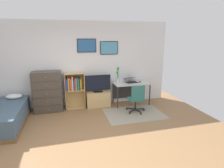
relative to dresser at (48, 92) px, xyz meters
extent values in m
plane|color=#936B44|center=(0.91, -2.15, -0.62)|extent=(7.20, 7.20, 0.00)
cube|color=white|center=(0.91, 0.28, 0.73)|extent=(6.12, 0.06, 2.70)
cube|color=black|center=(1.25, 0.23, 1.33)|extent=(0.59, 0.02, 0.42)
cube|color=#285B93|center=(1.25, 0.22, 1.33)|extent=(0.55, 0.01, 0.38)
cube|color=black|center=(1.97, 0.23, 1.25)|extent=(0.59, 0.02, 0.42)
cube|color=#4C93B7|center=(1.97, 0.22, 1.25)|extent=(0.55, 0.01, 0.38)
cube|color=#9E937F|center=(2.44, -0.89, -0.61)|extent=(1.70, 1.20, 0.01)
ellipsoid|color=white|center=(-0.91, -0.06, -0.05)|extent=(0.45, 0.29, 0.14)
cube|color=#4C4238|center=(0.00, 0.01, 0.00)|extent=(0.84, 0.42, 1.23)
cube|color=#493F35|center=(0.00, -0.21, -0.49)|extent=(0.80, 0.01, 0.22)
sphere|color=#A59E8C|center=(0.00, -0.23, -0.49)|extent=(0.03, 0.03, 0.03)
cube|color=#493F35|center=(0.00, -0.21, -0.24)|extent=(0.80, 0.01, 0.22)
sphere|color=#A59E8C|center=(0.00, -0.23, -0.24)|extent=(0.03, 0.03, 0.03)
cube|color=#493F35|center=(0.00, -0.21, 0.00)|extent=(0.80, 0.01, 0.22)
sphere|color=#A59E8C|center=(0.00, -0.23, 0.00)|extent=(0.03, 0.03, 0.03)
cube|color=#493F35|center=(0.00, -0.21, 0.24)|extent=(0.80, 0.01, 0.22)
sphere|color=#A59E8C|center=(0.00, -0.23, 0.24)|extent=(0.03, 0.03, 0.03)
cube|color=#493F35|center=(0.00, -0.21, 0.49)|extent=(0.80, 0.01, 0.22)
sphere|color=#A59E8C|center=(0.00, -0.23, 0.49)|extent=(0.03, 0.03, 0.03)
cube|color=tan|center=(0.51, 0.07, -0.05)|extent=(0.02, 0.30, 1.13)
cube|color=tan|center=(1.11, 0.07, -0.05)|extent=(0.02, 0.30, 1.13)
cube|color=tan|center=(0.81, 0.07, -0.61)|extent=(0.61, 0.30, 0.02)
cube|color=tan|center=(0.81, 0.07, -0.03)|extent=(0.58, 0.30, 0.02)
cube|color=tan|center=(0.81, 0.07, 0.50)|extent=(0.58, 0.30, 0.02)
cube|color=tan|center=(0.81, 0.21, -0.05)|extent=(0.61, 0.01, 1.13)
cube|color=#8C388C|center=(0.54, 0.03, 0.19)|extent=(0.02, 0.21, 0.43)
cube|color=#1E519E|center=(0.58, 0.04, 0.16)|extent=(0.04, 0.23, 0.36)
cube|color=gold|center=(0.62, 0.04, 0.18)|extent=(0.03, 0.22, 0.40)
cube|color=red|center=(0.66, 0.04, 0.19)|extent=(0.03, 0.23, 0.41)
cube|color=orange|center=(0.70, 0.04, 0.16)|extent=(0.04, 0.23, 0.37)
cube|color=white|center=(0.74, 0.03, 0.20)|extent=(0.03, 0.21, 0.43)
cube|color=#1E519E|center=(0.78, 0.04, 0.14)|extent=(0.03, 0.24, 0.32)
cube|color=red|center=(0.82, 0.03, 0.18)|extent=(0.03, 0.21, 0.39)
cube|color=gold|center=(0.85, 0.04, 0.17)|extent=(0.02, 0.24, 0.38)
cube|color=#1E519E|center=(0.89, 0.02, 0.19)|extent=(0.03, 0.18, 0.42)
cube|color=#2D8C4C|center=(0.93, 0.02, 0.16)|extent=(0.03, 0.20, 0.37)
cube|color=black|center=(0.96, 0.02, 0.20)|extent=(0.02, 0.19, 0.43)
cube|color=gold|center=(0.99, 0.01, 0.15)|extent=(0.03, 0.17, 0.35)
cube|color=tan|center=(1.54, 0.02, -0.37)|extent=(0.76, 0.40, 0.49)
cube|color=tan|center=(1.54, -0.19, -0.37)|extent=(0.76, 0.01, 0.02)
cube|color=black|center=(1.54, 0.00, -0.12)|extent=(0.28, 0.16, 0.02)
cube|color=black|center=(1.54, 0.00, -0.08)|extent=(0.06, 0.04, 0.05)
cube|color=black|center=(1.54, 0.00, 0.18)|extent=(0.82, 0.02, 0.50)
cube|color=black|center=(1.54, -0.02, 0.18)|extent=(0.79, 0.01, 0.47)
cube|color=silver|center=(2.64, -0.09, 0.11)|extent=(1.16, 0.61, 0.03)
cube|color=#2D2D30|center=(2.09, -0.36, -0.26)|extent=(0.03, 0.03, 0.71)
cube|color=#2D2D30|center=(3.19, -0.36, -0.26)|extent=(0.03, 0.03, 0.71)
cube|color=#2D2D30|center=(2.09, 0.19, -0.26)|extent=(0.03, 0.03, 0.71)
cube|color=#2D2D30|center=(3.19, 0.19, -0.26)|extent=(0.03, 0.03, 0.71)
cube|color=#2D2D30|center=(2.64, 0.21, -0.22)|extent=(1.10, 0.02, 0.50)
cylinder|color=#232326|center=(2.83, -0.75, -0.59)|extent=(0.05, 0.05, 0.05)
cube|color=#232326|center=(2.69, -0.74, -0.55)|extent=(0.28, 0.05, 0.02)
cylinder|color=#232326|center=(2.65, -0.47, -0.59)|extent=(0.05, 0.05, 0.05)
cube|color=#232326|center=(2.60, -0.60, -0.55)|extent=(0.13, 0.27, 0.02)
cylinder|color=#232326|center=(2.33, -0.55, -0.59)|extent=(0.05, 0.05, 0.05)
cube|color=#232326|center=(2.44, -0.64, -0.55)|extent=(0.24, 0.20, 0.02)
cylinder|color=#232326|center=(2.31, -0.88, -0.59)|extent=(0.05, 0.05, 0.05)
cube|color=#232326|center=(2.43, -0.81, -0.55)|extent=(0.25, 0.18, 0.02)
cylinder|color=#232326|center=(2.62, -1.00, -0.59)|extent=(0.05, 0.05, 0.05)
cube|color=#232326|center=(2.58, -0.87, -0.55)|extent=(0.10, 0.28, 0.02)
cylinder|color=#232326|center=(2.55, -0.73, -0.39)|extent=(0.04, 0.04, 0.30)
cube|color=#2D6B66|center=(2.55, -0.73, -0.22)|extent=(0.46, 0.46, 0.03)
cube|color=#2D6B66|center=(2.54, -0.93, 0.02)|extent=(0.40, 0.06, 0.45)
cube|color=black|center=(2.67, -0.05, 0.13)|extent=(0.40, 0.30, 0.01)
cube|color=black|center=(2.68, -0.06, 0.14)|extent=(0.37, 0.27, 0.00)
cube|color=black|center=(2.65, 0.10, 0.25)|extent=(0.40, 0.28, 0.07)
cube|color=#234C5B|center=(2.65, 0.10, 0.25)|extent=(0.37, 0.26, 0.06)
ellipsoid|color=#262628|center=(2.95, -0.09, 0.14)|extent=(0.06, 0.10, 0.03)
cylinder|color=silver|center=(2.23, 0.08, 0.20)|extent=(0.09, 0.09, 0.16)
cylinder|color=#3D8438|center=(2.24, 0.09, 0.39)|extent=(0.01, 0.01, 0.43)
sphere|color=#308B2C|center=(2.24, 0.09, 0.61)|extent=(0.07, 0.07, 0.07)
cylinder|color=#3D8438|center=(2.22, 0.09, 0.31)|extent=(0.01, 0.01, 0.28)
sphere|color=#308B2C|center=(2.22, 0.09, 0.46)|extent=(0.07, 0.07, 0.07)
cylinder|color=#3D8438|center=(2.22, 0.07, 0.37)|extent=(0.01, 0.01, 0.39)
sphere|color=#308B2C|center=(2.22, 0.07, 0.56)|extent=(0.07, 0.07, 0.07)
cylinder|color=silver|center=(2.28, -0.18, 0.13)|extent=(0.06, 0.06, 0.01)
cylinder|color=silver|center=(2.28, -0.18, 0.18)|extent=(0.01, 0.01, 0.10)
cone|color=silver|center=(2.28, -0.18, 0.27)|extent=(0.07, 0.07, 0.07)
camera|label=1|loc=(0.44, -5.80, 1.63)|focal=30.51mm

